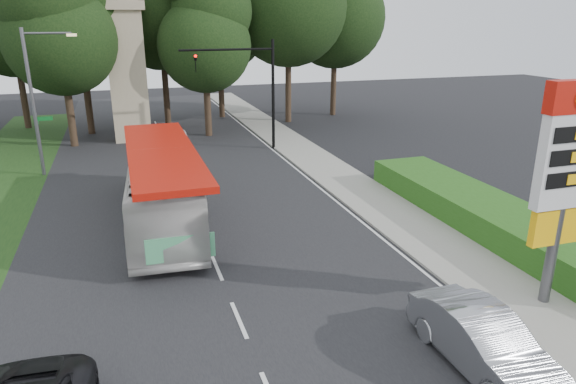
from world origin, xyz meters
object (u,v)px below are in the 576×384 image
object	(u,v)px
gas_station_pylon	(568,166)
monument	(127,68)
streetlight_signs	(36,96)
sedan_silver	(483,342)
traffic_signal_mast	(253,80)
transit_bus	(164,186)

from	to	relation	value
gas_station_pylon	monument	xyz separation A→B (m)	(-11.20, 28.01, 0.66)
streetlight_signs	sedan_silver	world-z (taller)	streetlight_signs
gas_station_pylon	traffic_signal_mast	world-z (taller)	traffic_signal_mast
gas_station_pylon	traffic_signal_mast	xyz separation A→B (m)	(-3.52, 22.00, 0.22)
transit_bus	gas_station_pylon	bearing A→B (deg)	-41.87
gas_station_pylon	sedan_silver	world-z (taller)	gas_station_pylon
monument	transit_bus	xyz separation A→B (m)	(0.75, -17.29, -3.50)
transit_bus	sedan_silver	distance (m)	14.32
traffic_signal_mast	sedan_silver	bearing A→B (deg)	-90.82
traffic_signal_mast	monument	size ratio (longest dim) A/B	0.72
streetlight_signs	monument	size ratio (longest dim) A/B	0.80
gas_station_pylon	streetlight_signs	bearing A→B (deg)	128.96
monument	transit_bus	size ratio (longest dim) A/B	0.87
traffic_signal_mast	transit_bus	bearing A→B (deg)	-121.55
streetlight_signs	sedan_silver	size ratio (longest dim) A/B	1.74
traffic_signal_mast	monument	bearing A→B (deg)	142.00
monument	sedan_silver	size ratio (longest dim) A/B	2.18
streetlight_signs	transit_bus	bearing A→B (deg)	-58.31
gas_station_pylon	traffic_signal_mast	size ratio (longest dim) A/B	0.95
gas_station_pylon	traffic_signal_mast	distance (m)	22.29
streetlight_signs	sedan_silver	distance (m)	25.48
sedan_silver	traffic_signal_mast	bearing A→B (deg)	88.27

